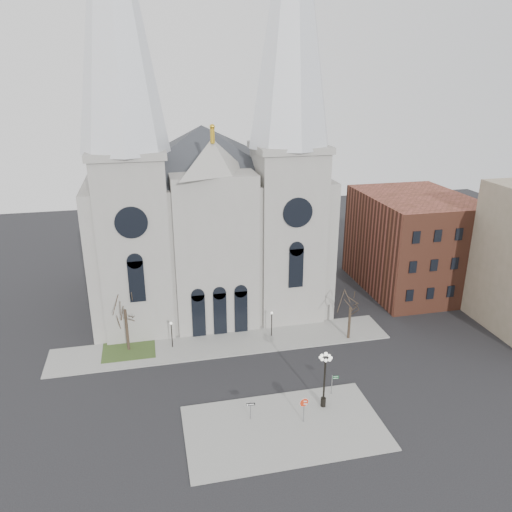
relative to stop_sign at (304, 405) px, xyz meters
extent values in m
plane|color=black|center=(-4.91, 4.67, -1.98)|extent=(160.00, 160.00, 0.00)
cube|color=gray|center=(-1.91, -0.33, -1.91)|extent=(18.00, 10.00, 0.14)
cube|color=gray|center=(-4.91, 15.67, -1.91)|extent=(40.00, 6.00, 0.14)
cube|color=#364D21|center=(-15.91, 16.67, -1.89)|extent=(6.00, 5.00, 0.18)
cube|color=gray|center=(-4.91, 30.67, 7.02)|extent=(30.00, 24.00, 18.00)
pyramid|color=#2D3035|center=(-4.91, 30.67, 22.02)|extent=(33.00, 26.40, 6.00)
cube|color=gray|center=(-14.41, 22.17, 9.02)|extent=(8.00, 8.00, 22.00)
cylinder|color=black|center=(-14.41, 18.12, 13.02)|extent=(3.60, 0.30, 3.60)
cube|color=gray|center=(4.59, 22.17, 9.02)|extent=(8.00, 8.00, 22.00)
cylinder|color=black|center=(4.59, 18.12, 13.02)|extent=(3.60, 0.30, 3.60)
cube|color=gray|center=(-4.91, 20.67, 7.77)|extent=(10.00, 5.00, 19.50)
pyramid|color=gray|center=(-4.91, 20.67, 19.52)|extent=(11.00, 5.00, 4.00)
cube|color=brown|center=(25.09, 26.67, 5.02)|extent=(14.00, 18.00, 14.00)
cylinder|color=#2D2019|center=(-15.91, 16.67, 0.64)|extent=(0.32, 0.32, 5.25)
cylinder|color=#2D2019|center=(10.09, 13.67, 0.12)|extent=(0.32, 0.32, 4.20)
cylinder|color=black|center=(-10.91, 16.17, -0.34)|extent=(0.12, 0.12, 3.00)
sphere|color=white|center=(-10.91, 16.17, 1.26)|extent=(0.32, 0.32, 0.32)
cylinder|color=black|center=(1.09, 16.17, -0.34)|extent=(0.12, 0.12, 3.00)
sphere|color=white|center=(1.09, 16.17, 1.26)|extent=(0.32, 0.32, 0.32)
cylinder|color=slate|center=(0.00, 0.00, -0.59)|extent=(0.10, 0.10, 2.50)
cylinder|color=red|center=(0.00, 0.00, 0.28)|extent=(0.85, 0.26, 0.87)
cylinder|color=white|center=(0.00, 0.00, 0.28)|extent=(0.91, 0.26, 0.94)
cube|color=white|center=(0.00, 0.00, 0.42)|extent=(0.47, 0.14, 0.11)
cube|color=white|center=(0.00, 0.00, 0.14)|extent=(0.53, 0.16, 0.11)
cylinder|color=black|center=(2.56, 1.79, 0.79)|extent=(0.18, 0.18, 5.26)
cylinder|color=black|center=(2.56, 1.79, -1.38)|extent=(0.50, 0.50, 0.91)
sphere|color=white|center=(2.56, 1.79, 3.93)|extent=(0.37, 0.37, 0.37)
cylinder|color=slate|center=(-4.68, 1.40, -0.90)|extent=(0.08, 0.08, 1.89)
cube|color=black|center=(-4.68, 1.40, -0.18)|extent=(0.83, 0.11, 0.27)
cylinder|color=slate|center=(4.02, 3.43, -0.76)|extent=(0.09, 0.09, 2.17)
cube|color=#0B5222|center=(4.37, 3.40, 0.18)|extent=(0.61, 0.09, 0.15)
cube|color=#0B5222|center=(4.37, 3.40, -0.02)|extent=(0.61, 0.09, 0.15)
camera|label=1|loc=(-12.57, -36.01, 28.38)|focal=35.00mm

